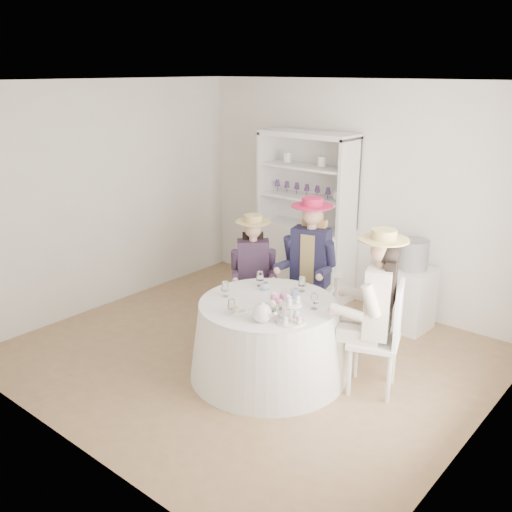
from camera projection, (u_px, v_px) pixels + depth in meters
The scene contains 23 objects.
ground at pixel (250, 355), 5.87m from camera, with size 4.50×4.50×0.00m, color olive.
ceiling at pixel (249, 81), 5.02m from camera, with size 4.50×4.50×0.00m, color white.
wall_back at pixel (356, 195), 6.90m from camera, with size 4.50×4.50×0.00m, color silver.
wall_front at pixel (64, 288), 3.99m from camera, with size 4.50×4.50×0.00m, color silver.
wall_left at pixel (106, 196), 6.81m from camera, with size 4.50×4.50×0.00m, color silver.
wall_right at pixel (488, 283), 4.08m from camera, with size 4.50×4.50×0.00m, color silver.
tea_table at pixel (268, 339), 5.40m from camera, with size 1.50×1.50×0.74m.
hutch at pixel (306, 239), 7.26m from camera, with size 1.39×0.87×2.09m.
side_table at pixel (409, 298), 6.39m from camera, with size 0.46×0.46×0.71m, color silver.
hatbox at pixel (413, 254), 6.22m from camera, with size 0.33×0.33×0.33m, color black.
guest_left at pixel (253, 267), 6.19m from camera, with size 0.56×0.57×1.33m.
guest_mid at pixel (310, 260), 6.06m from camera, with size 0.58×0.62×1.54m.
guest_right at pixel (376, 303), 4.98m from camera, with size 0.63×0.58×1.53m.
spare_chair at pixel (316, 265), 6.92m from camera, with size 0.58×0.58×0.99m.
teacup_a at pixel (264, 287), 5.57m from camera, with size 0.08×0.08×0.07m, color white.
teacup_b at pixel (294, 293), 5.42m from camera, with size 0.07×0.07×0.07m, color white.
teacup_c at pixel (296, 302), 5.20m from camera, with size 0.09×0.09×0.07m, color white.
flower_bowl at pixel (278, 308), 5.10m from camera, with size 0.20×0.20×0.05m, color white.
flower_arrangement at pixel (280, 301), 5.07m from camera, with size 0.20×0.21×0.08m.
table_teapot at pixel (262, 313), 4.87m from camera, with size 0.24×0.17×0.18m.
sandwich_plate at pixel (237, 310), 5.08m from camera, with size 0.24×0.24×0.05m.
cupcake_stand at pixel (291, 313), 4.85m from camera, with size 0.25×0.25×0.23m.
stemware_set at pixel (269, 295), 5.26m from camera, with size 0.89×0.93×0.15m.
Camera 1 is at (3.42, -3.99, 2.81)m, focal length 40.00 mm.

